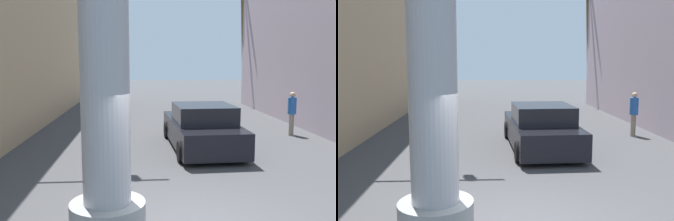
{
  "view_description": "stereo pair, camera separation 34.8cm",
  "coord_description": "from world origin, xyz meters",
  "views": [
    {
      "loc": [
        -0.91,
        -6.27,
        3.01
      ],
      "look_at": [
        0.0,
        5.1,
        1.49
      ],
      "focal_mm": 40.0,
      "sensor_mm": 36.0,
      "label": 1
    },
    {
      "loc": [
        -0.57,
        -6.29,
        3.01
      ],
      "look_at": [
        0.0,
        5.1,
        1.49
      ],
      "focal_mm": 40.0,
      "sensor_mm": 36.0,
      "label": 2
    }
  ],
  "objects": [
    {
      "name": "palm_tree_far_left",
      "position": [
        -6.94,
        18.09,
        5.36
      ],
      "size": [
        2.93,
        2.67,
        8.91
      ],
      "color": "brown",
      "rests_on": "ground"
    },
    {
      "name": "car_lead",
      "position": [
        1.25,
        6.3,
        0.7
      ],
      "size": [
        2.32,
        5.24,
        1.56
      ],
      "color": "black",
      "rests_on": "ground"
    },
    {
      "name": "pedestrian_mid_right",
      "position": [
        5.3,
        8.29,
        1.03
      ],
      "size": [
        0.48,
        0.48,
        1.77
      ],
      "color": "gray",
      "rests_on": "ground"
    },
    {
      "name": "traffic_light_mast",
      "position": [
        -4.79,
        5.36,
        4.07
      ],
      "size": [
        5.43,
        0.32,
        5.72
      ],
      "color": "#333333",
      "rests_on": "ground"
    },
    {
      "name": "ground_plane",
      "position": [
        0.0,
        10.0,
        0.0
      ],
      "size": [
        86.32,
        86.32,
        0.0
      ],
      "primitive_type": "plane",
      "color": "#424244"
    },
    {
      "name": "palm_tree_far_right",
      "position": [
        6.5,
        19.76,
        5.32
      ],
      "size": [
        3.31,
        3.18,
        8.45
      ],
      "color": "brown",
      "rests_on": "ground"
    },
    {
      "name": "street_lamp",
      "position": [
        6.08,
        7.14,
        4.78
      ],
      "size": [
        2.79,
        0.28,
        7.93
      ],
      "color": "#59595E",
      "rests_on": "ground"
    }
  ]
}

